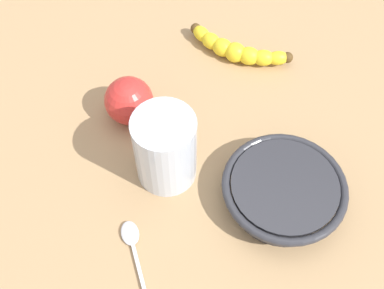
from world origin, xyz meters
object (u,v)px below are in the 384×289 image
ceramic_bowl (284,190)px  apple_fruit (129,101)px  smoothie_glass (165,149)px  banana (237,49)px  teaspoon (131,238)px

ceramic_bowl → apple_fruit: size_ratio=2.30×
smoothie_glass → banana: bearing=65.8°
smoothie_glass → teaspoon: smoothie_glass is taller
banana → apple_fruit: size_ratio=2.36×
banana → apple_fruit: bearing=-119.0°
banana → teaspoon: 37.00cm
apple_fruit → teaspoon: (2.17, -20.61, -3.33)cm
smoothie_glass → ceramic_bowl: size_ratio=0.69×
banana → ceramic_bowl: size_ratio=1.02×
banana → ceramic_bowl: (5.88, -27.15, 0.71)cm
apple_fruit → ceramic_bowl: bearing=-31.3°
smoothie_glass → ceramic_bowl: bearing=-13.4°
banana → smoothie_glass: (-10.44, -23.27, 4.15)cm
ceramic_bowl → teaspoon: size_ratio=1.55×
apple_fruit → teaspoon: size_ratio=0.68×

